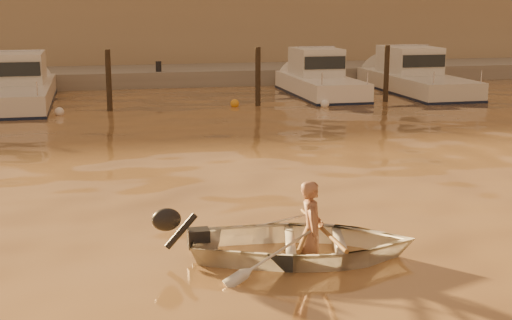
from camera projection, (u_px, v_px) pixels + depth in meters
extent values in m
plane|color=olive|center=(152.00, 249.00, 10.34)|extent=(160.00, 160.00, 0.00)
imported|color=silver|center=(304.00, 244.00, 9.96)|extent=(3.55, 2.89, 0.65)
imported|color=#96624B|center=(312.00, 230.00, 9.92)|extent=(0.45, 0.58, 1.40)
cylinder|color=brown|center=(322.00, 229.00, 9.91)|extent=(0.11, 2.10, 0.13)
cylinder|color=brown|center=(308.00, 229.00, 9.92)|extent=(0.89, 1.95, 0.13)
cylinder|color=#2D2319|center=(109.00, 83.00, 23.22)|extent=(0.18, 0.18, 2.20)
cylinder|color=#2D2319|center=(258.00, 80.00, 24.32)|extent=(0.18, 0.18, 2.20)
cylinder|color=#2D2319|center=(386.00, 76.00, 25.35)|extent=(0.18, 0.18, 2.20)
sphere|color=white|center=(59.00, 112.00, 22.47)|extent=(0.30, 0.30, 0.30)
sphere|color=orange|center=(235.00, 104.00, 24.30)|extent=(0.30, 0.30, 0.30)
sphere|color=white|center=(325.00, 104.00, 24.23)|extent=(0.30, 0.30, 0.30)
cube|color=gray|center=(109.00, 81.00, 30.75)|extent=(52.00, 4.00, 1.00)
cube|color=#9E8466|center=(104.00, 24.00, 35.49)|extent=(46.00, 7.00, 4.80)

